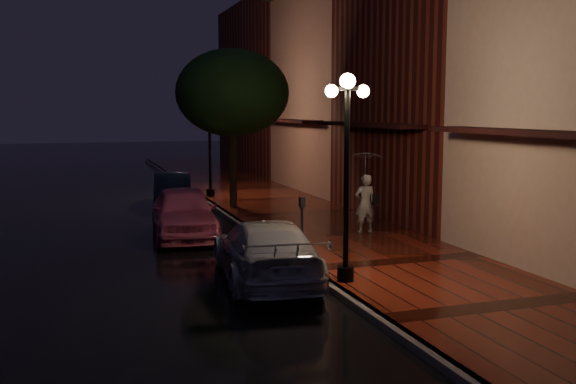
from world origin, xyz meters
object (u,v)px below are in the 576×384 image
object	(u,v)px
streetlamp_near	(347,165)
street_tree	(233,96)
pink_car	(184,212)
silver_car	(266,251)
parking_meter	(302,221)
streetlamp_far	(210,137)
navy_car	(173,190)
woman_with_umbrella	(366,179)

from	to	relation	value
streetlamp_near	street_tree	xyz separation A→B (m)	(0.26, 10.99, 1.64)
street_tree	pink_car	distance (m)	6.31
silver_car	parking_meter	xyz separation A→B (m)	(1.30, 1.31, 0.37)
streetlamp_near	silver_car	size ratio (longest dim) A/B	0.91
street_tree	streetlamp_far	bearing A→B (deg)	94.91
navy_car	silver_car	world-z (taller)	silver_car
streetlamp_far	pink_car	bearing A→B (deg)	-107.20
pink_car	parking_meter	world-z (taller)	parking_meter
pink_car	woman_with_umbrella	xyz separation A→B (m)	(5.06, -1.63, 0.98)
streetlamp_near	woman_with_umbrella	size ratio (longest dim) A/B	1.81
street_tree	parking_meter	xyz separation A→B (m)	(-0.41, -8.68, -3.19)
navy_car	silver_car	xyz separation A→B (m)	(0.30, -11.76, 0.03)
streetlamp_far	silver_car	distance (m)	13.23
streetlamp_far	pink_car	distance (m)	8.14
silver_car	street_tree	bearing A→B (deg)	-93.53
street_tree	silver_car	xyz separation A→B (m)	(-1.71, -10.00, -3.56)
street_tree	woman_with_umbrella	xyz separation A→B (m)	(2.46, -6.19, -2.52)
woman_with_umbrella	parking_meter	distance (m)	3.86
silver_car	pink_car	bearing A→B (deg)	-74.50
pink_car	silver_car	bearing A→B (deg)	-76.03
streetlamp_near	streetlamp_far	size ratio (longest dim) A/B	1.00
street_tree	parking_meter	world-z (taller)	street_tree
streetlamp_near	navy_car	size ratio (longest dim) A/B	1.09
navy_car	woman_with_umbrella	distance (m)	9.18
streetlamp_far	navy_car	world-z (taller)	streetlamp_far
streetlamp_near	streetlamp_far	world-z (taller)	same
navy_car	parking_meter	bearing A→B (deg)	-73.59
streetlamp_far	street_tree	bearing A→B (deg)	-85.09
pink_car	parking_meter	size ratio (longest dim) A/B	2.96
parking_meter	navy_car	bearing A→B (deg)	83.48
woman_with_umbrella	streetlamp_far	bearing A→B (deg)	-70.72
streetlamp_far	street_tree	size ratio (longest dim) A/B	0.74
pink_car	navy_car	bearing A→B (deg)	89.30
streetlamp_far	street_tree	world-z (taller)	street_tree
streetlamp_near	pink_car	world-z (taller)	streetlamp_near
navy_car	streetlamp_near	bearing A→B (deg)	-74.49
pink_car	woman_with_umbrella	size ratio (longest dim) A/B	1.85
streetlamp_near	pink_car	bearing A→B (deg)	110.02
streetlamp_near	silver_car	world-z (taller)	streetlamp_near
woman_with_umbrella	streetlamp_near	bearing A→B (deg)	63.31
parking_meter	streetlamp_far	bearing A→B (deg)	74.02
pink_car	navy_car	xyz separation A→B (m)	(0.59, 6.32, -0.10)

